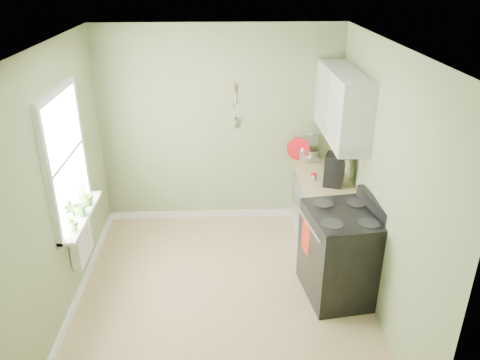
{
  "coord_description": "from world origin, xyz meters",
  "views": [
    {
      "loc": [
        0.01,
        -4.16,
        3.36
      ],
      "look_at": [
        0.21,
        0.55,
        1.16
      ],
      "focal_mm": 35.0,
      "sensor_mm": 36.0,
      "label": 1
    }
  ],
  "objects_px": {
    "coffee_maker": "(334,171)",
    "stove": "(341,253)",
    "stand_mixer": "(312,148)",
    "kettle": "(302,153)"
  },
  "relations": [
    {
      "from": "stove",
      "to": "stand_mixer",
      "type": "height_order",
      "value": "stand_mixer"
    },
    {
      "from": "stove",
      "to": "coffee_maker",
      "type": "xyz_separation_m",
      "value": [
        0.08,
        0.89,
        0.58
      ]
    },
    {
      "from": "stove",
      "to": "coffee_maker",
      "type": "bearing_deg",
      "value": 85.03
    },
    {
      "from": "coffee_maker",
      "to": "kettle",
      "type": "bearing_deg",
      "value": 106.95
    },
    {
      "from": "stand_mixer",
      "to": "coffee_maker",
      "type": "distance_m",
      "value": 0.84
    },
    {
      "from": "stand_mixer",
      "to": "stove",
      "type": "bearing_deg",
      "value": -88.68
    },
    {
      "from": "stand_mixer",
      "to": "coffee_maker",
      "type": "height_order",
      "value": "coffee_maker"
    },
    {
      "from": "stand_mixer",
      "to": "kettle",
      "type": "height_order",
      "value": "stand_mixer"
    },
    {
      "from": "kettle",
      "to": "stove",
      "type": "bearing_deg",
      "value": -84.25
    },
    {
      "from": "coffee_maker",
      "to": "stove",
      "type": "bearing_deg",
      "value": -94.97
    }
  ]
}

